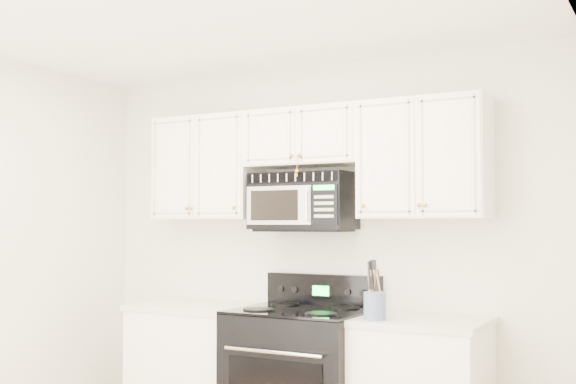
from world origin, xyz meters
The scene contains 8 objects.
room centered at (0.00, 0.00, 1.30)m, with size 3.51×3.51×2.61m.
base_cabinet_left centered at (-0.80, 1.44, 0.43)m, with size 0.86×0.65×0.92m.
range centered at (0.06, 1.40, 0.48)m, with size 0.84×0.76×1.14m.
upper_cabinets centered at (0.00, 1.58, 1.93)m, with size 2.44×0.37×0.75m.
microwave centered at (-0.03, 1.57, 1.64)m, with size 0.70×0.40×0.38m.
utensil_crock centered at (0.62, 1.23, 1.01)m, with size 0.13×0.13×0.35m.
shaker_salt centered at (0.58, 1.47, 0.97)m, with size 0.04×0.04×0.09m.
shaker_pepper centered at (0.55, 1.33, 0.97)m, with size 0.04×0.04×0.10m.
Camera 1 is at (2.22, -2.78, 1.49)m, focal length 45.00 mm.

